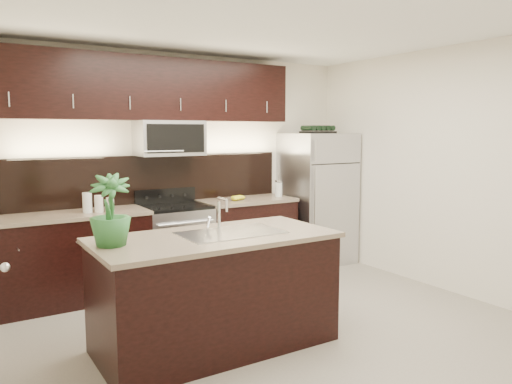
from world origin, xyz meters
The scene contains 12 objects.
ground centered at (0.00, 0.00, 0.00)m, with size 4.50×4.50×0.00m, color gray.
room_walls centered at (-0.11, -0.04, 1.70)m, with size 4.52×4.02×2.71m.
counter_run centered at (-0.46, 1.69, 0.47)m, with size 3.51×0.65×0.94m.
upper_fixtures centered at (-0.43, 1.84, 2.14)m, with size 3.49×0.40×1.66m.
island centered at (-0.63, -0.06, 0.47)m, with size 1.96×0.96×0.94m.
sink_faucet centered at (-0.48, -0.05, 0.96)m, with size 0.84×0.50×0.28m.
refrigerator centered at (1.79, 1.63, 0.88)m, with size 0.84×0.76×1.75m, color #B2B2B7.
wine_rack centered at (1.79, 1.63, 1.80)m, with size 0.43×0.27×0.10m.
plant centered at (-1.45, 0.00, 1.21)m, with size 0.30×0.30×0.53m, color #26602A.
canisters centered at (-1.15, 1.62, 1.03)m, with size 0.31×0.15×0.21m.
french_press centered at (1.17, 1.64, 1.04)m, with size 0.10×0.10×0.28m.
bananas centered at (0.49, 1.61, 0.97)m, with size 0.20×0.16×0.06m, color yellow.
Camera 1 is at (-2.45, -3.63, 1.78)m, focal length 35.00 mm.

